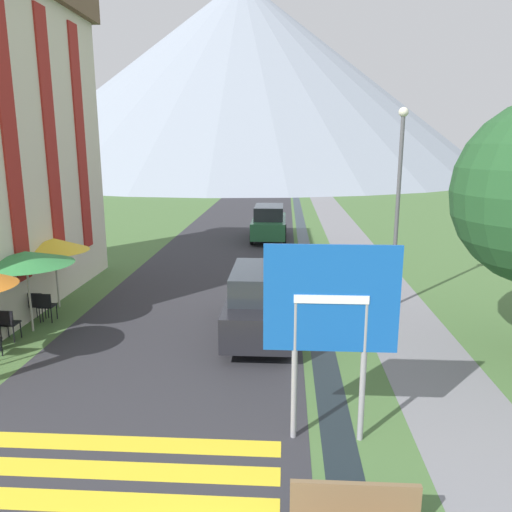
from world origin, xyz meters
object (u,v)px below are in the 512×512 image
at_px(cafe_chair_middle, 8,322).
at_px(cafe_umbrella_rear_yellow, 54,245).
at_px(cafe_chair_far_left, 46,304).
at_px(streetlamp, 398,194).
at_px(road_sign, 331,314).
at_px(parked_car_far, 269,223).
at_px(cafe_chair_far_right, 37,304).
at_px(parked_car_near, 260,301).
at_px(cafe_umbrella_middle_green, 26,258).

height_order(cafe_chair_middle, cafe_umbrella_rear_yellow, cafe_umbrella_rear_yellow).
distance_m(cafe_chair_middle, cafe_chair_far_left, 1.48).
xyz_separation_m(cafe_umbrella_rear_yellow, streetlamp, (10.31, 0.67, 1.51)).
xyz_separation_m(road_sign, cafe_chair_middle, (-7.78, 3.87, -1.75)).
xyz_separation_m(parked_car_far, cafe_chair_far_right, (-6.16, -12.69, -0.40)).
bearing_deg(parked_car_near, cafe_chair_far_right, 174.80).
relative_size(parked_car_far, cafe_chair_far_right, 5.23).
xyz_separation_m(parked_car_near, cafe_chair_far_right, (-6.37, 0.58, -0.40)).
distance_m(parked_car_far, cafe_chair_far_left, 14.05).
bearing_deg(cafe_chair_middle, parked_car_far, 75.64).
distance_m(road_sign, cafe_chair_far_right, 9.61).
relative_size(cafe_chair_middle, streetlamp, 0.14).
bearing_deg(parked_car_near, cafe_chair_middle, -171.74).
xyz_separation_m(cafe_chair_middle, cafe_chair_far_left, (0.30, 1.45, 0.00)).
bearing_deg(streetlamp, parked_car_far, 111.21).
relative_size(cafe_chair_middle, cafe_umbrella_rear_yellow, 0.39).
bearing_deg(cafe_chair_far_left, parked_car_near, 10.95).
height_order(parked_car_near, cafe_umbrella_rear_yellow, cafe_umbrella_rear_yellow).
bearing_deg(cafe_chair_far_right, cafe_chair_far_left, -23.11).
bearing_deg(streetlamp, cafe_chair_far_left, -168.93).
distance_m(parked_car_near, cafe_chair_middle, 6.46).
relative_size(road_sign, cafe_chair_middle, 4.01).
relative_size(cafe_umbrella_middle_green, cafe_umbrella_rear_yellow, 1.12).
distance_m(cafe_chair_far_left, streetlamp, 10.67).
relative_size(parked_car_near, cafe_chair_far_left, 5.22).
height_order(cafe_chair_far_left, cafe_umbrella_middle_green, cafe_umbrella_middle_green).
bearing_deg(parked_car_far, cafe_umbrella_rear_yellow, -118.12).
distance_m(road_sign, cafe_umbrella_middle_green, 8.84).
xyz_separation_m(parked_car_near, streetlamp, (3.98, 2.49, 2.57)).
distance_m(parked_car_near, cafe_umbrella_rear_yellow, 6.67).
height_order(cafe_umbrella_rear_yellow, streetlamp, streetlamp).
xyz_separation_m(cafe_umbrella_middle_green, cafe_umbrella_rear_yellow, (-0.19, 2.02, -0.06)).
relative_size(parked_car_near, cafe_chair_far_right, 5.22).
bearing_deg(road_sign, cafe_umbrella_rear_yellow, 139.42).
bearing_deg(cafe_umbrella_rear_yellow, parked_car_far, 61.88).
bearing_deg(cafe_umbrella_middle_green, cafe_chair_far_right, 106.11).
bearing_deg(road_sign, cafe_chair_far_left, 144.58).
bearing_deg(cafe_umbrella_middle_green, parked_car_far, 66.23).
distance_m(parked_car_far, cafe_chair_middle, 15.49).
relative_size(cafe_chair_far_left, streetlamp, 0.14).
xyz_separation_m(road_sign, cafe_umbrella_middle_green, (-7.54, 4.60, -0.23)).
bearing_deg(cafe_chair_far_left, cafe_umbrella_middle_green, -79.03).
xyz_separation_m(cafe_umbrella_middle_green, streetlamp, (10.12, 2.68, 1.45)).
xyz_separation_m(parked_car_near, cafe_chair_far_left, (-6.08, 0.52, -0.40)).
bearing_deg(cafe_chair_far_right, cafe_chair_middle, -102.04).
height_order(cafe_chair_far_left, cafe_umbrella_rear_yellow, cafe_umbrella_rear_yellow).
relative_size(parked_car_far, cafe_chair_middle, 5.23).
xyz_separation_m(road_sign, parked_car_near, (-1.40, 4.80, -1.35)).
bearing_deg(streetlamp, cafe_umbrella_rear_yellow, -176.29).
xyz_separation_m(cafe_chair_far_left, streetlamp, (10.06, 1.97, 2.97)).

